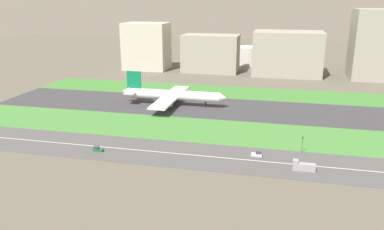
{
  "coord_description": "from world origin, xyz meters",
  "views": [
    {
      "loc": [
        29.05,
        -218.32,
        62.97
      ],
      "look_at": [
        -13.2,
        -36.5,
        6.0
      ],
      "focal_mm": 36.35,
      "sensor_mm": 36.0,
      "label": 1
    }
  ],
  "objects_px": {
    "traffic_light": "(302,143)",
    "truck_0": "(303,166)",
    "terminal_building": "(147,46)",
    "cargo_warehouse": "(384,45)",
    "airliner": "(171,95)",
    "hangar_building": "(211,53)",
    "car_0": "(98,149)",
    "fuel_tank_west": "(249,56)",
    "car_1": "(257,154)",
    "office_tower": "(287,53)"
  },
  "relations": [
    {
      "from": "cargo_warehouse",
      "to": "traffic_light",
      "type": "bearing_deg",
      "value": -110.83
    },
    {
      "from": "terminal_building",
      "to": "truck_0",
      "type": "bearing_deg",
      "value": -55.99
    },
    {
      "from": "car_0",
      "to": "hangar_building",
      "type": "distance_m",
      "value": 193.03
    },
    {
      "from": "terminal_building",
      "to": "hangar_building",
      "type": "distance_m",
      "value": 58.63
    },
    {
      "from": "hangar_building",
      "to": "fuel_tank_west",
      "type": "relative_size",
      "value": 1.88
    },
    {
      "from": "airliner",
      "to": "car_1",
      "type": "bearing_deg",
      "value": -50.37
    },
    {
      "from": "car_0",
      "to": "truck_0",
      "type": "relative_size",
      "value": 0.52
    },
    {
      "from": "terminal_building",
      "to": "cargo_warehouse",
      "type": "bearing_deg",
      "value": 0.0
    },
    {
      "from": "airliner",
      "to": "office_tower",
      "type": "bearing_deg",
      "value": 59.24
    },
    {
      "from": "office_tower",
      "to": "cargo_warehouse",
      "type": "xyz_separation_m",
      "value": [
        72.73,
        0.0,
        9.11
      ]
    },
    {
      "from": "airliner",
      "to": "traffic_light",
      "type": "bearing_deg",
      "value": -38.9
    },
    {
      "from": "terminal_building",
      "to": "fuel_tank_west",
      "type": "xyz_separation_m",
      "value": [
        88.17,
        45.0,
        -11.98
      ]
    },
    {
      "from": "car_0",
      "to": "office_tower",
      "type": "height_order",
      "value": "office_tower"
    },
    {
      "from": "truck_0",
      "to": "fuel_tank_west",
      "type": "relative_size",
      "value": 0.33
    },
    {
      "from": "traffic_light",
      "to": "terminal_building",
      "type": "relative_size",
      "value": 0.18
    },
    {
      "from": "terminal_building",
      "to": "hangar_building",
      "type": "bearing_deg",
      "value": 0.0
    },
    {
      "from": "airliner",
      "to": "car_1",
      "type": "height_order",
      "value": "airliner"
    },
    {
      "from": "truck_0",
      "to": "terminal_building",
      "type": "xyz_separation_m",
      "value": [
        -129.55,
        192.0,
        18.81
      ]
    },
    {
      "from": "airliner",
      "to": "fuel_tank_west",
      "type": "xyz_separation_m",
      "value": [
        32.83,
        159.0,
        2.27
      ]
    },
    {
      "from": "hangar_building",
      "to": "office_tower",
      "type": "xyz_separation_m",
      "value": [
        64.72,
        0.0,
        2.06
      ]
    },
    {
      "from": "car_1",
      "to": "terminal_building",
      "type": "height_order",
      "value": "terminal_building"
    },
    {
      "from": "terminal_building",
      "to": "car_0",
      "type": "bearing_deg",
      "value": -76.73
    },
    {
      "from": "car_1",
      "to": "terminal_building",
      "type": "distance_m",
      "value": 214.41
    },
    {
      "from": "car_1",
      "to": "office_tower",
      "type": "height_order",
      "value": "office_tower"
    },
    {
      "from": "car_1",
      "to": "traffic_light",
      "type": "xyz_separation_m",
      "value": [
        18.03,
        7.99,
        3.37
      ]
    },
    {
      "from": "office_tower",
      "to": "truck_0",
      "type": "bearing_deg",
      "value": -88.1
    },
    {
      "from": "hangar_building",
      "to": "office_tower",
      "type": "height_order",
      "value": "office_tower"
    },
    {
      "from": "terminal_building",
      "to": "hangar_building",
      "type": "xyz_separation_m",
      "value": [
        58.45,
        0.0,
        -4.6
      ]
    },
    {
      "from": "truck_0",
      "to": "fuel_tank_west",
      "type": "bearing_deg",
      "value": -80.09
    },
    {
      "from": "hangar_building",
      "to": "office_tower",
      "type": "distance_m",
      "value": 64.75
    },
    {
      "from": "hangar_building",
      "to": "terminal_building",
      "type": "bearing_deg",
      "value": 180.0
    },
    {
      "from": "traffic_light",
      "to": "terminal_building",
      "type": "distance_m",
      "value": 217.62
    },
    {
      "from": "truck_0",
      "to": "terminal_building",
      "type": "relative_size",
      "value": 0.21
    },
    {
      "from": "fuel_tank_west",
      "to": "traffic_light",
      "type": "bearing_deg",
      "value": -79.26
    },
    {
      "from": "airliner",
      "to": "truck_0",
      "type": "distance_m",
      "value": 107.77
    },
    {
      "from": "airliner",
      "to": "office_tower",
      "type": "xyz_separation_m",
      "value": [
        67.84,
        114.0,
        11.71
      ]
    },
    {
      "from": "fuel_tank_west",
      "to": "cargo_warehouse",
      "type": "bearing_deg",
      "value": -22.67
    },
    {
      "from": "truck_0",
      "to": "hangar_building",
      "type": "bearing_deg",
      "value": -69.68
    },
    {
      "from": "office_tower",
      "to": "traffic_light",
      "type": "bearing_deg",
      "value": -87.86
    },
    {
      "from": "car_1",
      "to": "truck_0",
      "type": "xyz_separation_m",
      "value": [
        17.9,
        -10.0,
        0.75
      ]
    },
    {
      "from": "car_1",
      "to": "terminal_building",
      "type": "xyz_separation_m",
      "value": [
        -111.66,
        182.0,
        19.56
      ]
    },
    {
      "from": "office_tower",
      "to": "car_0",
      "type": "bearing_deg",
      "value": -112.09
    },
    {
      "from": "traffic_light",
      "to": "truck_0",
      "type": "bearing_deg",
      "value": -90.43
    },
    {
      "from": "airliner",
      "to": "fuel_tank_west",
      "type": "bearing_deg",
      "value": 78.33
    },
    {
      "from": "car_1",
      "to": "office_tower",
      "type": "bearing_deg",
      "value": 86.38
    },
    {
      "from": "traffic_light",
      "to": "hangar_building",
      "type": "relative_size",
      "value": 0.15
    },
    {
      "from": "truck_0",
      "to": "office_tower",
      "type": "bearing_deg",
      "value": -88.1
    },
    {
      "from": "hangar_building",
      "to": "cargo_warehouse",
      "type": "height_order",
      "value": "cargo_warehouse"
    },
    {
      "from": "cargo_warehouse",
      "to": "terminal_building",
      "type": "bearing_deg",
      "value": 180.0
    },
    {
      "from": "car_1",
      "to": "fuel_tank_west",
      "type": "relative_size",
      "value": 0.17
    }
  ]
}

